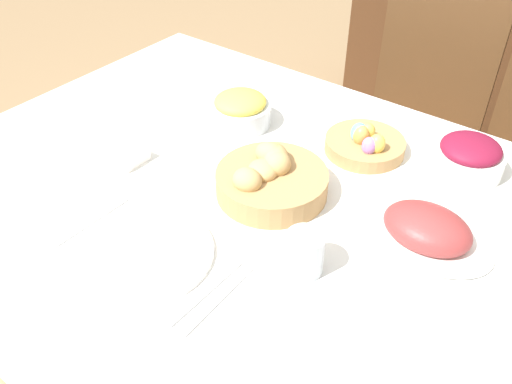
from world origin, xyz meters
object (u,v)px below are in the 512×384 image
Objects in this scene: knife at (207,292)px; egg_basket at (365,144)px; drinking_cup at (304,253)px; chair_far_center at (415,115)px; bread_basket at (271,179)px; fork at (92,221)px; butter_dish at (121,152)px; beet_salad_bowl at (469,157)px; spoon at (219,300)px; dinner_plate at (145,253)px; pineapple_bowl at (240,110)px; ham_platter at (427,230)px.

egg_basket is at bearing 90.14° from knife.
egg_basket is 2.28× the size of drinking_cup.
chair_far_center reaches higher than bread_basket.
egg_basket is 0.67m from fork.
knife is at bearing -23.77° from butter_dish.
butter_dish is at bearing -146.84° from beet_salad_bowl.
beet_salad_bowl is 0.69m from spoon.
chair_far_center reaches higher than drinking_cup.
drinking_cup reaches higher than dinner_plate.
dinner_plate is (-0.08, -0.31, -0.03)m from bread_basket.
bread_basket is 0.31m from pineapple_bowl.
chair_far_center is 0.96m from ham_platter.
pineapple_bowl is at bearing 90.88° from fork.
chair_far_center is 3.89× the size of bread_basket.
dinner_plate is (-0.06, -1.23, 0.24)m from chair_far_center.
bread_basket is at bearing -133.03° from beet_salad_bowl.
fork is at bearing 180.00° from dinner_plate.
egg_basket reaches higher than knife.
beet_salad_bowl is at bearing 33.16° from butter_dish.
beet_salad_bowl is 0.86m from fork.
butter_dish is at bearing -110.84° from chair_far_center.
chair_far_center reaches higher than ham_platter.
chair_far_center is at bearing 87.07° from dinner_plate.
beet_salad_bowl is (0.32, 0.34, 0.00)m from bread_basket.
beet_salad_bowl is at bearing 46.97° from bread_basket.
butter_dish is (-0.36, -1.03, 0.25)m from chair_far_center.
spoon is 2.19× the size of drinking_cup.
dinner_plate is at bearing -178.96° from knife.
pineapple_bowl reaches higher than ham_platter.
beet_salad_bowl is 0.86× the size of fork.
butter_dish is (-0.56, 0.04, -0.03)m from drinking_cup.
bread_basket is 0.40m from fork.
pineapple_bowl is 1.86× the size of drinking_cup.
pineapple_bowl is 0.85× the size of spoon.
bread_basket reaches higher than pineapple_bowl.
drinking_cup is (0.27, 0.16, 0.04)m from dinner_plate.
chair_far_center is at bearing 112.82° from ham_platter.
pineapple_bowl is 1.26× the size of butter_dish.
chair_far_center is at bearing 100.92° from drinking_cup.
drinking_cup is at bearing 62.55° from spoon.
ham_platter is (0.34, 0.07, -0.01)m from bread_basket.
pineapple_bowl reaches higher than spoon.
bread_basket is 1.95× the size of butter_dish.
dinner_plate is at bearing -149.67° from drinking_cup.
pineapple_bowl is at bearing 141.15° from drinking_cup.
knife and spoon have the same top height.
ham_platter reaches higher than spoon.
bread_basket is 1.53× the size of beet_salad_bowl.
pineapple_bowl is (-0.33, -0.08, 0.02)m from egg_basket.
bread_basket is 1.32× the size of knife.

